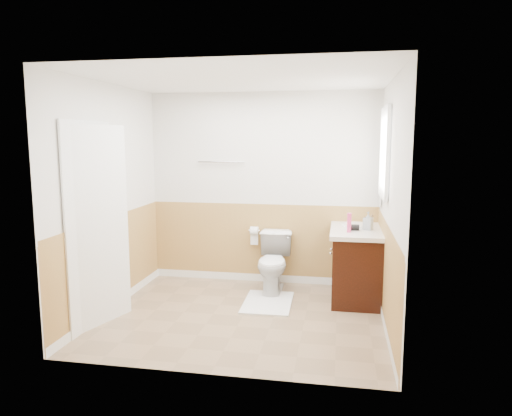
% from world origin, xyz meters
% --- Properties ---
extents(floor, '(3.00, 3.00, 0.00)m').
position_xyz_m(floor, '(0.00, 0.00, 0.00)').
color(floor, '#8C7051').
rests_on(floor, ground).
extents(ceiling, '(3.00, 3.00, 0.00)m').
position_xyz_m(ceiling, '(0.00, 0.00, 2.50)').
color(ceiling, white).
rests_on(ceiling, floor).
extents(wall_back, '(3.00, 0.00, 3.00)m').
position_xyz_m(wall_back, '(0.00, 1.30, 1.25)').
color(wall_back, silver).
rests_on(wall_back, floor).
extents(wall_front, '(3.00, 0.00, 3.00)m').
position_xyz_m(wall_front, '(0.00, -1.30, 1.25)').
color(wall_front, silver).
rests_on(wall_front, floor).
extents(wall_left, '(0.00, 3.00, 3.00)m').
position_xyz_m(wall_left, '(-1.50, 0.00, 1.25)').
color(wall_left, silver).
rests_on(wall_left, floor).
extents(wall_right, '(0.00, 3.00, 3.00)m').
position_xyz_m(wall_right, '(1.50, 0.00, 1.25)').
color(wall_right, silver).
rests_on(wall_right, floor).
extents(wainscot_back, '(3.00, 0.00, 3.00)m').
position_xyz_m(wainscot_back, '(0.00, 1.29, 0.50)').
color(wainscot_back, tan).
rests_on(wainscot_back, floor).
extents(wainscot_front, '(3.00, 0.00, 3.00)m').
position_xyz_m(wainscot_front, '(0.00, -1.29, 0.50)').
color(wainscot_front, tan).
rests_on(wainscot_front, floor).
extents(wainscot_left, '(0.00, 2.60, 2.60)m').
position_xyz_m(wainscot_left, '(-1.49, 0.00, 0.50)').
color(wainscot_left, tan).
rests_on(wainscot_left, floor).
extents(wainscot_right, '(0.00, 2.60, 2.60)m').
position_xyz_m(wainscot_right, '(1.49, 0.00, 0.50)').
color(wainscot_right, tan).
rests_on(wainscot_right, floor).
extents(toilet, '(0.43, 0.73, 0.73)m').
position_xyz_m(toilet, '(0.21, 0.90, 0.37)').
color(toilet, white).
rests_on(toilet, floor).
extents(bath_mat, '(0.57, 0.81, 0.02)m').
position_xyz_m(bath_mat, '(0.21, 0.44, 0.01)').
color(bath_mat, silver).
rests_on(bath_mat, floor).
extents(vanity_cabinet, '(0.55, 1.10, 0.80)m').
position_xyz_m(vanity_cabinet, '(1.21, 0.87, 0.40)').
color(vanity_cabinet, black).
rests_on(vanity_cabinet, floor).
extents(vanity_knob_left, '(0.03, 0.03, 0.03)m').
position_xyz_m(vanity_knob_left, '(0.91, 0.77, 0.55)').
color(vanity_knob_left, silver).
rests_on(vanity_knob_left, vanity_cabinet).
extents(vanity_knob_right, '(0.03, 0.03, 0.03)m').
position_xyz_m(vanity_knob_right, '(0.91, 0.97, 0.55)').
color(vanity_knob_right, silver).
rests_on(vanity_knob_right, vanity_cabinet).
extents(countertop, '(0.60, 1.15, 0.05)m').
position_xyz_m(countertop, '(1.20, 0.87, 0.83)').
color(countertop, silver).
rests_on(countertop, vanity_cabinet).
extents(sink_basin, '(0.36, 0.36, 0.02)m').
position_xyz_m(sink_basin, '(1.21, 1.02, 0.86)').
color(sink_basin, white).
rests_on(sink_basin, countertop).
extents(faucet, '(0.02, 0.02, 0.14)m').
position_xyz_m(faucet, '(1.39, 1.02, 0.92)').
color(faucet, '#B5B5BC').
rests_on(faucet, countertop).
extents(lotion_bottle, '(0.05, 0.05, 0.22)m').
position_xyz_m(lotion_bottle, '(1.11, 0.58, 0.96)').
color(lotion_bottle, '#D83771').
rests_on(lotion_bottle, countertop).
extents(soap_dispenser, '(0.13, 0.13, 0.21)m').
position_xyz_m(soap_dispenser, '(1.33, 0.77, 0.96)').
color(soap_dispenser, '#909BA3').
rests_on(soap_dispenser, countertop).
extents(hair_dryer_body, '(0.14, 0.07, 0.07)m').
position_xyz_m(hair_dryer_body, '(1.16, 0.71, 0.89)').
color(hair_dryer_body, black).
rests_on(hair_dryer_body, countertop).
extents(hair_dryer_handle, '(0.03, 0.03, 0.07)m').
position_xyz_m(hair_dryer_handle, '(1.13, 0.79, 0.86)').
color(hair_dryer_handle, black).
rests_on(hair_dryer_handle, countertop).
extents(mirror_panel, '(0.02, 0.35, 0.90)m').
position_xyz_m(mirror_panel, '(1.48, 1.10, 1.55)').
color(mirror_panel, silver).
rests_on(mirror_panel, wall_right).
extents(window_frame, '(0.04, 0.80, 1.00)m').
position_xyz_m(window_frame, '(1.47, 0.59, 1.75)').
color(window_frame, white).
rests_on(window_frame, wall_right).
extents(window_glass, '(0.01, 0.70, 0.90)m').
position_xyz_m(window_glass, '(1.49, 0.59, 1.75)').
color(window_glass, white).
rests_on(window_glass, wall_right).
extents(door, '(0.29, 0.78, 2.04)m').
position_xyz_m(door, '(-1.40, -0.45, 1.02)').
color(door, white).
rests_on(door, wall_left).
extents(door_frame, '(0.02, 0.92, 2.10)m').
position_xyz_m(door_frame, '(-1.48, -0.45, 1.03)').
color(door_frame, white).
rests_on(door_frame, wall_left).
extents(door_knob, '(0.06, 0.06, 0.06)m').
position_xyz_m(door_knob, '(-1.34, -0.12, 0.95)').
color(door_knob, silver).
rests_on(door_knob, door).
extents(towel_bar, '(0.62, 0.02, 0.02)m').
position_xyz_m(towel_bar, '(-0.55, 1.25, 1.60)').
color(towel_bar, silver).
rests_on(towel_bar, wall_back).
extents(tp_holder_bar, '(0.14, 0.02, 0.02)m').
position_xyz_m(tp_holder_bar, '(-0.10, 1.23, 0.70)').
color(tp_holder_bar, silver).
rests_on(tp_holder_bar, wall_back).
extents(tp_roll, '(0.10, 0.11, 0.11)m').
position_xyz_m(tp_roll, '(-0.10, 1.23, 0.70)').
color(tp_roll, white).
rests_on(tp_roll, tp_holder_bar).
extents(tp_sheet, '(0.10, 0.01, 0.16)m').
position_xyz_m(tp_sheet, '(-0.10, 1.23, 0.59)').
color(tp_sheet, white).
rests_on(tp_sheet, tp_roll).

